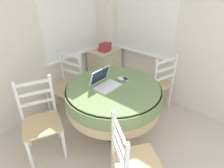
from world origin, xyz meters
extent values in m
cube|color=white|center=(1.48, 2.89, 1.49)|extent=(1.10, 0.01, 1.42)
cube|color=white|center=(1.48, 2.86, 0.77)|extent=(1.18, 0.07, 0.02)
cube|color=white|center=(2.30, 2.07, 1.49)|extent=(0.01, 1.10, 1.42)
cube|color=white|center=(2.28, 2.07, 0.77)|extent=(0.07, 1.18, 0.02)
cube|color=silver|center=(2.17, 2.76, 1.27)|extent=(0.28, 0.28, 2.55)
cylinder|color=#4C3D2D|center=(1.06, 1.69, 0.01)|extent=(0.36, 0.36, 0.03)
cylinder|color=#4C3D2D|center=(1.06, 1.69, 0.39)|extent=(0.11, 0.11, 0.73)
cylinder|color=tan|center=(1.06, 1.69, 0.61)|extent=(1.19, 1.19, 0.29)
cylinder|color=#6B8451|center=(1.06, 1.69, 0.68)|extent=(1.22, 1.22, 0.16)
cylinder|color=#6B8451|center=(1.06, 1.69, 0.77)|extent=(1.16, 1.16, 0.02)
cube|color=white|center=(1.01, 1.74, 0.78)|extent=(0.31, 0.21, 0.02)
cube|color=silver|center=(1.01, 1.76, 0.79)|extent=(0.27, 0.13, 0.00)
cube|color=white|center=(1.01, 1.87, 0.89)|extent=(0.31, 0.07, 0.20)
cube|color=#192338|center=(1.01, 1.87, 0.89)|extent=(0.28, 0.06, 0.17)
ellipsoid|color=white|center=(1.25, 1.72, 0.80)|extent=(0.06, 0.09, 0.05)
cube|color=#B2B7BC|center=(1.31, 1.69, 0.78)|extent=(0.10, 0.13, 0.01)
cube|color=black|center=(1.31, 1.69, 0.78)|extent=(0.07, 0.09, 0.00)
cube|color=tan|center=(0.98, 2.60, 0.45)|extent=(0.48, 0.49, 0.02)
cube|color=white|center=(0.77, 2.76, 0.22)|extent=(0.04, 0.04, 0.44)
cube|color=white|center=(0.82, 2.38, 0.22)|extent=(0.04, 0.04, 0.44)
cube|color=white|center=(1.14, 2.81, 0.22)|extent=(0.04, 0.04, 0.44)
cube|color=white|center=(1.19, 2.43, 0.22)|extent=(0.04, 0.04, 0.44)
cube|color=white|center=(1.14, 2.81, 0.72)|extent=(0.04, 0.04, 0.52)
cube|color=white|center=(1.19, 2.43, 0.72)|extent=(0.04, 0.04, 0.52)
cube|color=white|center=(1.17, 2.62, 0.92)|extent=(0.07, 0.39, 0.04)
cube|color=white|center=(1.17, 2.62, 0.78)|extent=(0.07, 0.39, 0.04)
cube|color=white|center=(1.17, 2.62, 0.65)|extent=(0.07, 0.39, 0.04)
cube|color=tan|center=(1.97, 1.59, 0.45)|extent=(0.55, 0.54, 0.02)
cube|color=white|center=(2.21, 1.72, 0.22)|extent=(0.04, 0.04, 0.44)
cube|color=white|center=(1.84, 1.83, 0.22)|extent=(0.04, 0.04, 0.44)
cube|color=white|center=(2.09, 1.36, 0.22)|extent=(0.04, 0.04, 0.44)
cube|color=white|center=(1.73, 1.47, 0.22)|extent=(0.04, 0.04, 0.44)
cube|color=white|center=(2.09, 1.36, 0.72)|extent=(0.04, 0.04, 0.52)
cube|color=white|center=(1.73, 1.47, 0.72)|extent=(0.04, 0.04, 0.52)
cube|color=white|center=(1.91, 1.42, 0.92)|extent=(0.37, 0.14, 0.04)
cube|color=white|center=(1.91, 1.42, 0.78)|extent=(0.37, 0.14, 0.04)
cube|color=white|center=(1.91, 1.42, 0.65)|extent=(0.37, 0.14, 0.04)
cube|color=tan|center=(0.53, 0.95, 0.45)|extent=(0.60, 0.61, 0.02)
cube|color=white|center=(0.79, 1.00, 0.22)|extent=(0.05, 0.05, 0.44)
cube|color=white|center=(0.49, 1.22, 0.22)|extent=(0.05, 0.05, 0.44)
cube|color=white|center=(0.26, 0.91, 0.72)|extent=(0.04, 0.04, 0.52)
cube|color=white|center=(0.49, 1.22, 0.72)|extent=(0.04, 0.04, 0.52)
cube|color=white|center=(0.37, 1.06, 0.92)|extent=(0.24, 0.33, 0.04)
cube|color=white|center=(0.37, 1.06, 0.78)|extent=(0.24, 0.33, 0.04)
cube|color=white|center=(0.37, 1.06, 0.65)|extent=(0.24, 0.33, 0.04)
cube|color=tan|center=(0.27, 2.13, 0.45)|extent=(0.58, 0.58, 0.02)
cube|color=white|center=(0.01, 2.05, 0.22)|extent=(0.05, 0.05, 0.44)
cube|color=white|center=(0.36, 1.88, 0.22)|extent=(0.05, 0.05, 0.44)
cube|color=white|center=(0.18, 2.39, 0.22)|extent=(0.05, 0.05, 0.44)
cube|color=white|center=(0.52, 2.22, 0.22)|extent=(0.05, 0.05, 0.44)
cube|color=white|center=(0.18, 2.39, 0.72)|extent=(0.04, 0.04, 0.52)
cube|color=white|center=(0.52, 2.22, 0.72)|extent=(0.04, 0.04, 0.52)
cube|color=white|center=(0.35, 2.30, 0.92)|extent=(0.36, 0.19, 0.04)
cube|color=white|center=(0.35, 2.30, 0.78)|extent=(0.36, 0.19, 0.04)
cube|color=white|center=(0.35, 2.30, 0.65)|extent=(0.36, 0.19, 0.04)
cube|color=beige|center=(2.00, 2.66, 0.37)|extent=(0.55, 0.39, 0.74)
cube|color=beige|center=(2.00, 2.66, 0.75)|extent=(0.57, 0.41, 0.02)
cube|color=beige|center=(2.00, 2.47, 0.62)|extent=(0.48, 0.01, 0.21)
sphere|color=olive|center=(2.00, 2.46, 0.62)|extent=(0.02, 0.02, 0.02)
cube|color=beige|center=(2.00, 2.47, 0.37)|extent=(0.48, 0.01, 0.21)
sphere|color=olive|center=(2.00, 2.46, 0.37)|extent=(0.02, 0.02, 0.02)
cube|color=beige|center=(2.00, 2.47, 0.12)|extent=(0.48, 0.01, 0.21)
sphere|color=olive|center=(2.00, 2.46, 0.12)|extent=(0.02, 0.02, 0.02)
cube|color=#9E3338|center=(1.98, 2.63, 0.83)|extent=(0.19, 0.13, 0.14)
cube|color=#BC3338|center=(1.93, 2.63, 0.77)|extent=(0.15, 0.19, 0.02)
camera|label=1|loc=(-0.58, 0.35, 2.05)|focal=32.00mm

